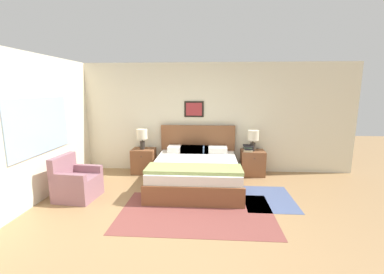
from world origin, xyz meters
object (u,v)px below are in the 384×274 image
at_px(table_lamp_by_door, 253,137).
at_px(nightstand_near_window, 144,161).
at_px(table_lamp_near_window, 142,136).
at_px(bed, 196,171).
at_px(armchair, 76,183).
at_px(nightstand_by_door, 252,163).

bearing_deg(table_lamp_by_door, nightstand_near_window, 179.63).
distance_m(nightstand_near_window, table_lamp_near_window, 0.62).
height_order(bed, table_lamp_near_window, bed).
relative_size(armchair, nightstand_near_window, 1.37).
distance_m(nightstand_by_door, table_lamp_near_window, 2.67).
relative_size(bed, armchair, 2.52).
relative_size(nightstand_by_door, table_lamp_by_door, 1.21).
xyz_separation_m(bed, armchair, (-2.16, -0.79, -0.02)).
distance_m(bed, nightstand_near_window, 1.49).
bearing_deg(bed, nightstand_near_window, 149.65).
height_order(armchair, table_lamp_near_window, table_lamp_near_window).
height_order(bed, nightstand_near_window, bed).
height_order(armchair, table_lamp_by_door, table_lamp_by_door).
bearing_deg(nightstand_by_door, nightstand_near_window, 180.00).
bearing_deg(table_lamp_by_door, nightstand_by_door, 48.39).
distance_m(armchair, table_lamp_by_door, 3.82).
relative_size(nightstand_near_window, nightstand_by_door, 1.00).
distance_m(armchair, nightstand_near_window, 1.77).
bearing_deg(bed, table_lamp_by_door, 30.02).
bearing_deg(bed, table_lamp_near_window, 150.53).
bearing_deg(table_lamp_by_door, table_lamp_near_window, 180.00).
bearing_deg(table_lamp_near_window, nightstand_by_door, 0.37).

